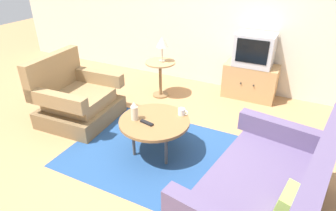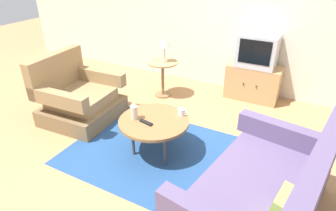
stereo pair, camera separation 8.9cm
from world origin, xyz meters
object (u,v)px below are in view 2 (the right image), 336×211
Objects in this scene: tv_stand at (253,82)px; television at (258,50)px; vase at (134,110)px; mug at (182,112)px; armchair at (78,99)px; couch at (262,195)px; tv_remote_dark at (146,122)px; table_lamp at (165,43)px; coffee_table at (154,122)px; side_table at (163,71)px.

television is at bearing 90.00° from tv_stand.
tv_stand is 3.70× the size of vase.
armchair is at bearing -178.73° from mug.
armchair is 2.80m from tv_stand.
couch is 9.56× the size of tv_remote_dark.
couch is at bearing -74.84° from television.
tv_remote_dark is at bearing -127.62° from mug.
coffee_table is at bearing -65.88° from table_lamp.
mug is (1.66, 0.04, 0.20)m from armchair.
vase is at bearing -74.03° from table_lamp.
armchair is at bearing 86.05° from couch.
couch is 2.08× the size of coffee_table.
tv_stand is (2.10, 1.85, -0.02)m from armchair.
tv_stand reaches higher than coffee_table.
side_table is 1.55m from television.
armchair is 1.43m from tv_remote_dark.
television reaches higher than tv_stand.
side_table is at bearing 145.74° from armchair.
table_lamp is at bearing 105.97° from vase.
television is (0.68, 2.07, 0.40)m from coffee_table.
side_table is 1.50× the size of table_lamp.
side_table is at bearing 123.87° from tv_remote_dark.
table_lamp is 2.25× the size of tv_remote_dark.
side_table is at bearing -155.30° from tv_stand.
mug is (0.90, -1.22, -0.42)m from table_lamp.
tv_stand reaches higher than mug.
armchair is 1.26× the size of coffee_table.
mug is (0.24, 0.26, 0.07)m from coffee_table.
mug is at bearing 67.88° from couch.
coffee_table is 3.61× the size of vase.
tv_remote_dark is at bearing -67.47° from side_table.
side_table is at bearing 107.07° from vase.
television is at bearing 83.03° from tv_remote_dark.
tv_stand is at bearing 24.19° from couch.
couch is 2.58m from tv_stand.
couch is (2.78, -0.64, -0.00)m from armchair.
table_lamp reaches higher than couch.
vase reaches higher than side_table.
vase is 0.57m from mug.
tv_stand is at bearing 67.46° from vase.
table_lamp is (-1.34, -0.60, 0.64)m from tv_stand.
tv_remote_dark is at bearing 86.29° from couch.
vase is at bearing -112.54° from tv_stand.
television is 3.32× the size of tv_remote_dark.
table_lamp is at bearing 55.80° from couch.
television is at bearing 71.83° from coffee_table.
side_table is at bearing 115.31° from coffee_table.
table_lamp is 3.20× the size of mug.
coffee_table is 2.19m from tv_stand.
couch is 13.57× the size of mug.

